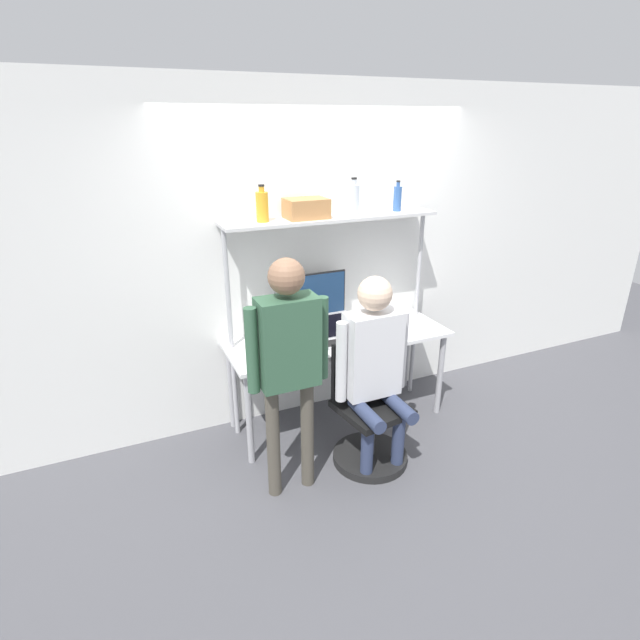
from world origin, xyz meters
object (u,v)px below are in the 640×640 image
person_standing (288,351)px  bottle_blue (397,198)px  cell_phone (367,338)px  bottle_clear (354,199)px  office_chair (368,425)px  storage_box (306,208)px  laptop (333,334)px  bottle_amber (262,206)px  monitor (314,300)px  person_seated (375,359)px

person_standing → bottle_blue: bearing=32.7°
cell_phone → bottle_clear: 1.09m
office_chair → storage_box: size_ratio=3.01×
laptop → person_standing: 0.87m
cell_phone → bottle_blue: bearing=35.3°
bottle_amber → storage_box: 0.34m
bottle_amber → storage_box: size_ratio=0.85×
monitor → office_chair: monitor is taller
person_seated → person_standing: person_standing is taller
bottle_amber → bottle_clear: 0.73m
cell_phone → storage_box: bearing=145.6°
monitor → bottle_clear: (0.33, -0.02, 0.79)m
person_seated → bottle_amber: bottle_amber is taller
cell_phone → storage_box: size_ratio=0.49×
cell_phone → bottle_amber: bottle_amber is taller
bottle_blue → person_seated: bearing=-128.3°
monitor → person_seated: 0.82m
cell_phone → person_seated: bearing=-113.7°
cell_phone → person_seated: person_seated is taller
cell_phone → bottle_blue: 1.14m
cell_phone → person_standing: (-0.86, -0.53, 0.27)m
office_chair → person_standing: bearing=-172.7°
bottle_clear → bottle_blue: 0.40m
office_chair → laptop: bearing=95.8°
bottle_clear → office_chair: bearing=-106.6°
person_seated → cell_phone: bearing=66.3°
monitor → bottle_amber: size_ratio=2.12×
laptop → office_chair: (0.05, -0.51, -0.55)m
bottle_amber → monitor: bearing=2.7°
person_seated → bottle_clear: bottle_clear is taller
cell_phone → person_seated: size_ratio=0.10×
monitor → bottle_blue: 1.06m
monitor → laptop: size_ratio=1.78×
person_standing → cell_phone: bearing=31.4°
person_standing → bottle_amber: 1.12m
monitor → bottle_blue: (0.72, -0.02, 0.77)m
person_standing → bottle_blue: (1.25, 0.80, 0.76)m
person_standing → storage_box: (0.46, 0.80, 0.73)m
bottle_amber → person_seated: bearing=-55.5°
bottle_amber → bottle_blue: bearing=-0.0°
cell_phone → bottle_blue: (0.39, 0.28, 1.04)m
person_seated → bottle_amber: (-0.53, 0.76, 0.97)m
office_chair → bottle_blue: bottle_blue is taller
person_seated → person_standing: 0.68m
laptop → cell_phone: (0.27, -0.07, -0.05)m
office_chair → bottle_amber: bearing=125.8°
person_standing → bottle_amber: size_ratio=6.31×
person_seated → bottle_clear: 1.26m
cell_phone → office_chair: size_ratio=0.16×
bottle_amber → bottle_blue: size_ratio=1.10×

